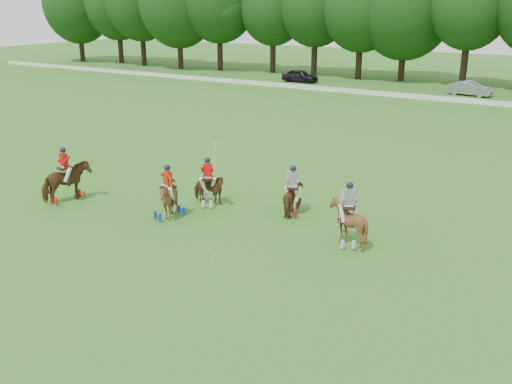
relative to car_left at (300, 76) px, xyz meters
The scene contains 11 objects.
ground 45.40m from the car_left, 69.43° to the right, with size 180.00×180.00×0.00m, color #2C6C1E.
tree_line 18.72m from the car_left, 18.89° to the left, with size 117.98×14.32×14.75m.
boundary_rail 16.57m from the car_left, 15.76° to the right, with size 120.00×0.10×0.44m, color white.
car_left is the anchor object (origin of this frame).
car_mid 17.86m from the car_left, ahead, with size 1.39×3.99×1.32m, color #949498.
polo_red_a 41.30m from the car_left, 76.76° to the right, with size 1.47×2.26×2.45m.
polo_red_b 40.19m from the car_left, 68.12° to the right, with size 1.77×1.70×2.66m.
polo_red_c 42.04m from the car_left, 69.70° to the right, with size 1.63×1.72×2.25m.
polo_stripe_a 40.91m from the car_left, 62.91° to the right, with size 1.27×1.76×2.09m.
polo_stripe_b 43.80m from the car_left, 60.24° to the right, with size 1.86×1.93×2.34m.
polo_ball 45.43m from the car_left, 66.23° to the right, with size 0.09×0.09×0.09m, color white.
Camera 1 is at (13.02, -13.51, 8.37)m, focal length 40.00 mm.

